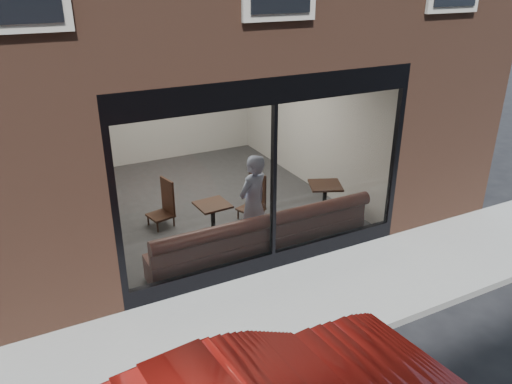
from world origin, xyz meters
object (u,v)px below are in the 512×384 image
banquette (261,245)px  cafe_chair_left (161,215)px  cafe_table_left (212,205)px  cafe_table_right (325,185)px  person (253,204)px  cafe_chair_right (251,209)px

banquette → cafe_chair_left: 2.24m
cafe_chair_left → cafe_table_left: bearing=111.6°
cafe_table_left → cafe_table_right: (2.31, -0.19, 0.00)m
person → cafe_table_left: 0.80m
person → cafe_table_right: person is taller
cafe_table_left → cafe_table_right: cafe_table_right is taller
cafe_chair_right → banquette: bearing=51.0°
banquette → person: 0.73m
person → cafe_chair_left: bearing=-76.8°
cafe_table_right → cafe_chair_left: (-2.99, 1.19, -0.50)m
banquette → cafe_table_left: cafe_table_left is taller
cafe_chair_right → cafe_chair_left: bearing=-37.5°
cafe_table_left → person: bearing=-49.0°
cafe_chair_left → cafe_table_right: bearing=145.4°
cafe_table_left → cafe_chair_left: size_ratio=1.30×
cafe_table_left → cafe_table_right: bearing=-4.7°
cafe_table_left → cafe_chair_right: (0.99, 0.45, -0.50)m
banquette → cafe_chair_left: bearing=122.5°
person → cafe_table_left: (-0.51, 0.59, -0.15)m
banquette → cafe_chair_right: 1.43m
cafe_table_right → cafe_chair_right: bearing=153.9°
cafe_table_left → cafe_chair_right: bearing=24.5°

